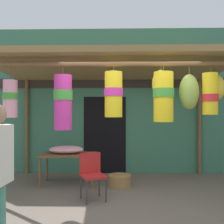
% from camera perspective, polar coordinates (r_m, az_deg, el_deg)
% --- Properties ---
extents(ground_plane, '(30.00, 30.00, 0.00)m').
position_cam_1_polar(ground_plane, '(5.02, 3.73, -18.64)').
color(ground_plane, '#60564C').
extents(shop_facade, '(10.24, 0.29, 3.79)m').
position_cam_1_polar(shop_facade, '(7.13, 2.96, 2.36)').
color(shop_facade, '#387056').
rests_on(shop_facade, ground_plane).
extents(market_stall_canopy, '(5.00, 2.66, 2.75)m').
position_cam_1_polar(market_stall_canopy, '(5.62, 1.02, 7.78)').
color(market_stall_canopy, brown).
rests_on(market_stall_canopy, ground_plane).
extents(display_table, '(1.21, 0.68, 0.68)m').
position_cam_1_polar(display_table, '(6.07, -9.29, -9.49)').
color(display_table, brown).
rests_on(display_table, ground_plane).
extents(flower_heap_on_table, '(0.77, 0.54, 0.16)m').
position_cam_1_polar(flower_heap_on_table, '(6.12, -9.59, -7.92)').
color(flower_heap_on_table, pink).
rests_on(flower_heap_on_table, display_table).
extents(folding_chair, '(0.53, 0.53, 0.84)m').
position_cam_1_polar(folding_chair, '(5.05, -4.32, -12.62)').
color(folding_chair, '#AD1E1E').
rests_on(folding_chair, ground_plane).
extents(wicker_basket_by_table, '(0.50, 0.50, 0.25)m').
position_cam_1_polar(wicker_basket_by_table, '(5.94, 1.64, -14.43)').
color(wicker_basket_by_table, olive).
rests_on(wicker_basket_by_table, ground_plane).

